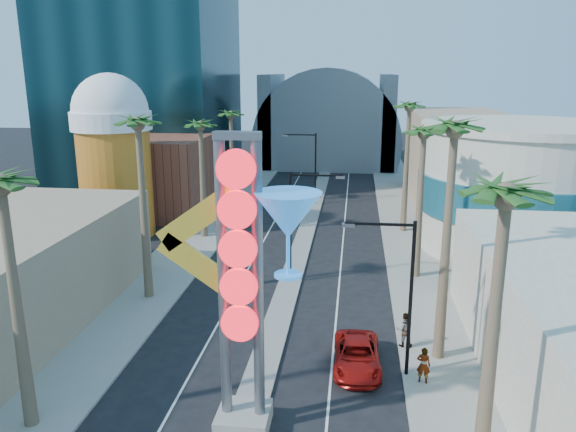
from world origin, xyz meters
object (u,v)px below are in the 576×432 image
object	(u,v)px
neon_sign	(260,267)
pedestrian_a	(424,365)
pedestrian_b	(405,330)
red_pickup	(357,355)

from	to	relation	value
neon_sign	pedestrian_a	size ratio (longest dim) A/B	6.90
neon_sign	pedestrian_b	size ratio (longest dim) A/B	6.51
red_pickup	pedestrian_b	xyz separation A→B (m)	(2.54, 2.41, 0.41)
neon_sign	red_pickup	size ratio (longest dim) A/B	2.49
neon_sign	red_pickup	distance (m)	9.50
red_pickup	pedestrian_a	distance (m)	3.40
red_pickup	neon_sign	bearing A→B (deg)	-126.79
red_pickup	pedestrian_a	size ratio (longest dim) A/B	2.77
pedestrian_a	pedestrian_b	xyz separation A→B (m)	(-0.62, 3.61, 0.06)
neon_sign	pedestrian_b	bearing A→B (deg)	50.89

